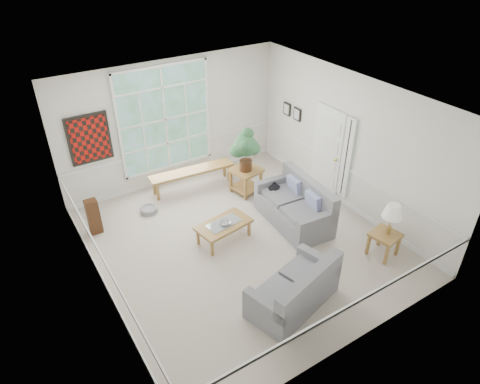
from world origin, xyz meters
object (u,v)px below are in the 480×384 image
at_px(loveseat_front, 293,284).
at_px(end_table, 246,180).
at_px(coffee_table, 224,231).
at_px(side_table, 383,244).
at_px(loveseat_right, 294,204).

distance_m(loveseat_front, end_table, 3.61).
bearing_deg(coffee_table, side_table, -49.40).
bearing_deg(side_table, loveseat_front, -178.61).
bearing_deg(side_table, loveseat_right, 114.62).
distance_m(loveseat_front, coffee_table, 2.11).
bearing_deg(side_table, end_table, 106.74).
relative_size(coffee_table, end_table, 1.75).
height_order(loveseat_right, loveseat_front, loveseat_right).
relative_size(coffee_table, side_table, 2.15).
distance_m(loveseat_right, coffee_table, 1.61).
relative_size(loveseat_right, side_table, 3.50).
distance_m(coffee_table, end_table, 1.88).
height_order(coffee_table, end_table, end_table).
distance_m(loveseat_front, side_table, 2.27).
height_order(loveseat_right, coffee_table, loveseat_right).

